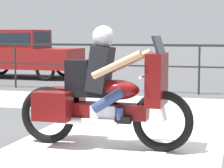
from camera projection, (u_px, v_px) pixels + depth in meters
ground_plane at (161, 147)px, 5.80m from camera, size 120.00×120.00×0.00m
sidewalk_band at (190, 107)px, 9.04m from camera, size 44.00×2.40×0.01m
crosswalk_band at (114, 147)px, 5.78m from camera, size 2.80×6.00×0.01m
fence_railing at (199, 55)px, 10.80m from camera, size 36.00×0.05×1.25m
motorcycle at (102, 94)px, 5.73m from camera, size 2.38×0.76×1.61m
parked_car at (19, 51)px, 15.16m from camera, size 4.11×1.71×1.65m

